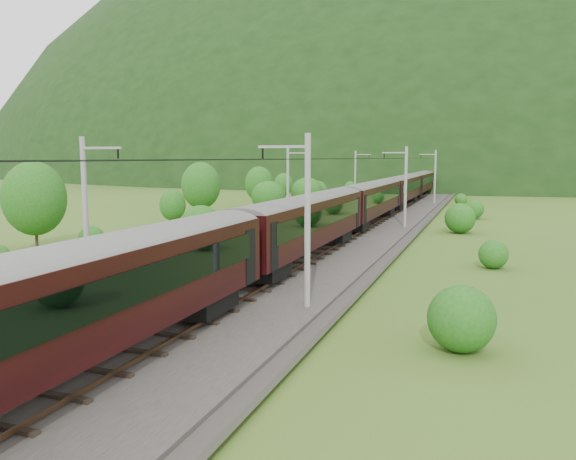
% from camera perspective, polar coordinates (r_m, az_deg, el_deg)
% --- Properties ---
extents(ground, '(600.00, 600.00, 0.00)m').
position_cam_1_polar(ground, '(28.95, -9.91, -7.15)').
color(ground, '#37571B').
rests_on(ground, ground).
extents(railbed, '(14.00, 220.00, 0.30)m').
position_cam_1_polar(railbed, '(37.72, -2.40, -3.42)').
color(railbed, '#38332D').
rests_on(railbed, ground).
extents(track_left, '(2.40, 220.00, 0.27)m').
position_cam_1_polar(track_left, '(38.63, -5.71, -2.86)').
color(track_left, brown).
rests_on(track_left, railbed).
extents(track_right, '(2.40, 220.00, 0.27)m').
position_cam_1_polar(track_right, '(36.85, 1.06, -3.32)').
color(track_right, brown).
rests_on(track_right, railbed).
extents(catenary_left, '(2.54, 192.28, 8.00)m').
position_cam_1_polar(catenary_left, '(59.86, 0.06, 4.77)').
color(catenary_left, gray).
rests_on(catenary_left, railbed).
extents(catenary_right, '(2.54, 192.28, 8.00)m').
position_cam_1_polar(catenary_right, '(56.93, 11.78, 4.48)').
color(catenary_right, gray).
rests_on(catenary_right, railbed).
extents(overhead_wires, '(4.83, 198.00, 0.03)m').
position_cam_1_polar(overhead_wires, '(37.05, -2.46, 7.20)').
color(overhead_wires, black).
rests_on(overhead_wires, ground).
extents(mountain_main, '(504.00, 360.00, 244.00)m').
position_cam_1_polar(mountain_main, '(284.76, 16.93, 5.59)').
color(mountain_main, black).
rests_on(mountain_main, ground).
extents(mountain_ridge, '(336.00, 280.00, 132.00)m').
position_cam_1_polar(mountain_ridge, '(350.97, -2.79, 6.17)').
color(mountain_ridge, black).
rests_on(mountain_ridge, ground).
extents(train, '(2.92, 162.34, 5.07)m').
position_cam_1_polar(train, '(59.10, 8.38, 3.66)').
color(train, black).
rests_on(train, ground).
extents(hazard_post_near, '(0.15, 0.15, 1.42)m').
position_cam_1_polar(hazard_post_near, '(61.19, 6.43, 1.50)').
color(hazard_post_near, red).
rests_on(hazard_post_near, railbed).
extents(hazard_post_far, '(0.18, 0.18, 1.68)m').
position_cam_1_polar(hazard_post_far, '(77.07, 9.17, 2.75)').
color(hazard_post_far, red).
rests_on(hazard_post_far, railbed).
extents(signal, '(0.25, 0.25, 2.27)m').
position_cam_1_polar(signal, '(61.57, 2.74, 2.16)').
color(signal, black).
rests_on(signal, railbed).
extents(vegetation_left, '(13.78, 147.91, 6.95)m').
position_cam_1_polar(vegetation_left, '(55.56, -11.28, 2.43)').
color(vegetation_left, '#1B5416').
rests_on(vegetation_left, ground).
extents(vegetation_right, '(6.20, 106.09, 3.22)m').
position_cam_1_polar(vegetation_right, '(19.16, 13.99, -10.58)').
color(vegetation_right, '#1B5416').
rests_on(vegetation_right, ground).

